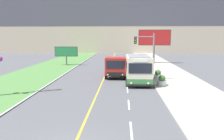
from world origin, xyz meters
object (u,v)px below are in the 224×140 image
at_px(city_bus, 138,69).
at_px(planter_round_near, 162,81).
at_px(dump_truck, 116,67).
at_px(billboard_large, 155,38).
at_px(traffic_light_mast, 148,51).
at_px(planter_round_second, 158,75).
at_px(billboard_small, 66,52).

distance_m(city_bus, planter_round_near, 2.86).
xyz_separation_m(dump_truck, billboard_large, (6.76, 14.45, 3.42)).
bearing_deg(planter_round_near, city_bus, 151.15).
xyz_separation_m(city_bus, billboard_large, (4.23, 17.79, 3.17)).
bearing_deg(traffic_light_mast, planter_round_second, 35.98).
bearing_deg(city_bus, dump_truck, 127.07).
bearing_deg(traffic_light_mast, dump_truck, 150.87).
distance_m(dump_truck, planter_round_near, 6.78).
bearing_deg(dump_truck, planter_round_near, -43.57).
bearing_deg(planter_round_second, planter_round_near, -92.64).
bearing_deg(planter_round_near, billboard_small, 131.38).
bearing_deg(traffic_light_mast, city_bus, -130.02).
bearing_deg(city_bus, planter_round_near, -28.85).
distance_m(billboard_large, planter_round_near, 19.63).
relative_size(city_bus, planter_round_near, 4.97).
xyz_separation_m(billboard_large, planter_round_near, (-1.88, -19.09, -4.16)).
distance_m(city_bus, traffic_light_mast, 2.60).
bearing_deg(planter_round_second, billboard_small, 139.15).
bearing_deg(city_bus, billboard_large, 76.63).
bearing_deg(billboard_small, dump_truck, -50.97).
distance_m(city_bus, planter_round_second, 3.58).
distance_m(dump_truck, billboard_small, 14.52).
xyz_separation_m(city_bus, planter_round_second, (2.52, 2.35, -0.99)).
height_order(traffic_light_mast, billboard_large, billboard_large).
xyz_separation_m(traffic_light_mast, planter_round_second, (1.41, 1.03, -2.93)).
relative_size(billboard_small, planter_round_second, 3.72).
relative_size(city_bus, billboard_large, 0.86).
xyz_separation_m(traffic_light_mast, planter_round_near, (1.25, -2.62, -2.93)).
bearing_deg(city_bus, billboard_small, 128.59).
xyz_separation_m(billboard_large, planter_round_second, (-1.71, -15.45, -4.16)).
bearing_deg(billboard_large, traffic_light_mast, -100.73).
relative_size(city_bus, billboard_small, 1.35).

